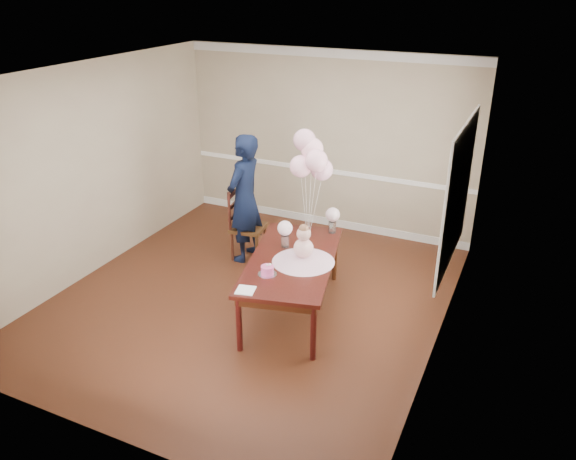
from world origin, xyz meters
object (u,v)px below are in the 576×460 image
Objects in this scene: birthday_cake at (267,270)px; dining_chair_seat at (248,228)px; woman at (244,199)px; dining_table_top at (292,260)px.

birthday_cake is 1.84m from dining_chair_seat.
woman reaches higher than birthday_cake.
woman is (-1.16, 1.00, 0.21)m from dining_table_top.
dining_chair_seat is at bearing 140.19° from woman.
woman is at bearing 126.47° from birthday_cake.
dining_table_top is at bearing 52.38° from woman.
dining_table_top is at bearing -50.45° from dining_chair_seat.
birthday_cake is 1.81m from woman.
woman is (-0.03, -0.03, 0.44)m from dining_chair_seat.
dining_table_top is 1.55m from dining_chair_seat.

